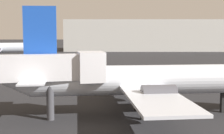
{
  "coord_description": "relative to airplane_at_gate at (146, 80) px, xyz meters",
  "views": [
    {
      "loc": [
        1.46,
        -9.89,
        8.31
      ],
      "look_at": [
        1.72,
        45.49,
        2.16
      ],
      "focal_mm": 52.67,
      "sensor_mm": 36.0,
      "label": 1
    }
  ],
  "objects": [
    {
      "name": "airplane_at_gate",
      "position": [
        0.0,
        0.0,
        0.0
      ],
      "size": [
        29.94,
        25.48,
        10.6
      ],
      "rotation": [
        0.0,
        0.0,
        0.11
      ],
      "color": "silver",
      "rests_on": "ground_plane"
    },
    {
      "name": "terminal_building",
      "position": [
        13.66,
        107.41,
        2.89
      ],
      "size": [
        72.49,
        21.27,
        12.73
      ],
      "primitive_type": "cube",
      "color": "#B7B7B2",
      "rests_on": "ground_plane"
    }
  ]
}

